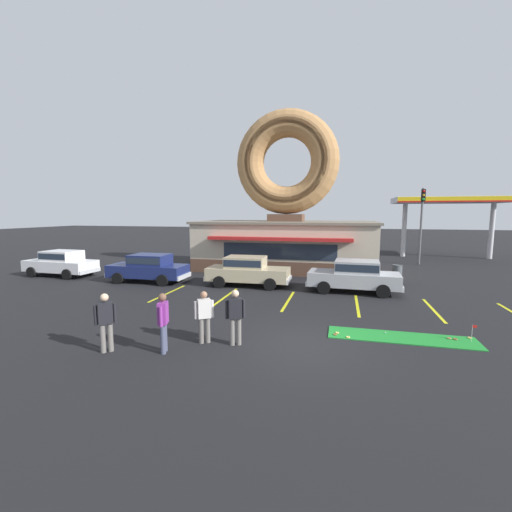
# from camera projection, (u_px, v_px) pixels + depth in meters

# --- Properties ---
(ground_plane) EXTENTS (160.00, 160.00, 0.00)m
(ground_plane) POSITION_uv_depth(u_px,v_px,m) (300.00, 344.00, 10.36)
(ground_plane) COLOR black
(donut_shop_building) EXTENTS (12.30, 6.75, 10.96)m
(donut_shop_building) POSITION_uv_depth(u_px,v_px,m) (286.00, 216.00, 23.96)
(donut_shop_building) COLOR brown
(donut_shop_building) RESTS_ON ground
(putting_mat) EXTENTS (4.51, 1.13, 0.03)m
(putting_mat) POSITION_uv_depth(u_px,v_px,m) (401.00, 338.00, 10.86)
(putting_mat) COLOR #1E842D
(putting_mat) RESTS_ON ground
(mini_donut_near_left) EXTENTS (0.13, 0.13, 0.04)m
(mini_donut_near_left) POSITION_uv_depth(u_px,v_px,m) (335.00, 334.00, 11.05)
(mini_donut_near_left) COLOR brown
(mini_donut_near_left) RESTS_ON putting_mat
(mini_donut_near_right) EXTENTS (0.13, 0.13, 0.04)m
(mini_donut_near_right) POSITION_uv_depth(u_px,v_px,m) (337.00, 333.00, 11.20)
(mini_donut_near_right) COLOR #E5C666
(mini_donut_near_right) RESTS_ON putting_mat
(mini_donut_mid_left) EXTENTS (0.13, 0.13, 0.04)m
(mini_donut_mid_left) POSITION_uv_depth(u_px,v_px,m) (470.00, 338.00, 10.75)
(mini_donut_mid_left) COLOR #E5C666
(mini_donut_mid_left) RESTS_ON putting_mat
(mini_donut_mid_centre) EXTENTS (0.13, 0.13, 0.04)m
(mini_donut_mid_centre) POSITION_uv_depth(u_px,v_px,m) (348.00, 337.00, 10.81)
(mini_donut_mid_centre) COLOR #E5C666
(mini_donut_mid_centre) RESTS_ON putting_mat
(mini_donut_mid_right) EXTENTS (0.13, 0.13, 0.04)m
(mini_donut_mid_right) POSITION_uv_depth(u_px,v_px,m) (449.00, 338.00, 10.71)
(mini_donut_mid_right) COLOR #A5724C
(mini_donut_mid_right) RESTS_ON putting_mat
(mini_donut_far_left) EXTENTS (0.13, 0.13, 0.04)m
(mini_donut_far_left) POSITION_uv_depth(u_px,v_px,m) (455.00, 339.00, 10.64)
(mini_donut_far_left) COLOR brown
(mini_donut_far_left) RESTS_ON putting_mat
(golf_ball) EXTENTS (0.04, 0.04, 0.04)m
(golf_ball) POSITION_uv_depth(u_px,v_px,m) (385.00, 333.00, 11.21)
(golf_ball) COLOR white
(golf_ball) RESTS_ON putting_mat
(putting_flag_pin) EXTENTS (0.13, 0.01, 0.55)m
(putting_flag_pin) POSITION_uv_depth(u_px,v_px,m) (474.00, 329.00, 10.38)
(putting_flag_pin) COLOR silver
(putting_flag_pin) RESTS_ON putting_mat
(car_navy) EXTENTS (4.59, 2.04, 1.60)m
(car_navy) POSITION_uv_depth(u_px,v_px,m) (149.00, 267.00, 19.57)
(car_navy) COLOR navy
(car_navy) RESTS_ON ground
(car_silver) EXTENTS (4.63, 2.14, 1.60)m
(car_silver) POSITION_uv_depth(u_px,v_px,m) (355.00, 275.00, 17.07)
(car_silver) COLOR #B2B5BA
(car_silver) RESTS_ON ground
(car_white) EXTENTS (4.63, 2.12, 1.60)m
(car_white) POSITION_uv_depth(u_px,v_px,m) (61.00, 262.00, 21.43)
(car_white) COLOR silver
(car_white) RESTS_ON ground
(car_champagne) EXTENTS (4.60, 2.06, 1.60)m
(car_champagne) POSITION_uv_depth(u_px,v_px,m) (247.00, 270.00, 18.56)
(car_champagne) COLOR #BCAD89
(car_champagne) RESTS_ON ground
(pedestrian_blue_sweater_man) EXTENTS (0.51, 0.41, 1.61)m
(pedestrian_blue_sweater_man) POSITION_uv_depth(u_px,v_px,m) (204.00, 315.00, 10.36)
(pedestrian_blue_sweater_man) COLOR slate
(pedestrian_blue_sweater_man) RESTS_ON ground
(pedestrian_hooded_kid) EXTENTS (0.56, 0.36, 1.69)m
(pedestrian_hooded_kid) POSITION_uv_depth(u_px,v_px,m) (235.00, 315.00, 10.19)
(pedestrian_hooded_kid) COLOR slate
(pedestrian_hooded_kid) RESTS_ON ground
(pedestrian_leather_jacket_man) EXTENTS (0.47, 0.43, 1.71)m
(pedestrian_leather_jacket_man) POSITION_uv_depth(u_px,v_px,m) (106.00, 320.00, 9.67)
(pedestrian_leather_jacket_man) COLOR slate
(pedestrian_leather_jacket_man) RESTS_ON ground
(pedestrian_clipboard_woman) EXTENTS (0.33, 0.58, 1.72)m
(pedestrian_clipboard_woman) POSITION_uv_depth(u_px,v_px,m) (163.00, 320.00, 9.63)
(pedestrian_clipboard_woman) COLOR #474C66
(pedestrian_clipboard_woman) RESTS_ON ground
(trash_bin) EXTENTS (0.57, 0.57, 0.97)m
(trash_bin) POSITION_uv_depth(u_px,v_px,m) (397.00, 273.00, 19.76)
(trash_bin) COLOR #51565B
(trash_bin) RESTS_ON ground
(traffic_light_pole) EXTENTS (0.28, 0.47, 5.80)m
(traffic_light_pole) POSITION_uv_depth(u_px,v_px,m) (422.00, 216.00, 25.85)
(traffic_light_pole) COLOR #595B60
(traffic_light_pole) RESTS_ON ground
(gas_station_canopy) EXTENTS (9.00, 4.46, 5.30)m
(gas_station_canopy) POSITION_uv_depth(u_px,v_px,m) (449.00, 202.00, 29.85)
(gas_station_canopy) COLOR silver
(gas_station_canopy) RESTS_ON ground
(parking_stripe_far_left) EXTENTS (0.12, 3.60, 0.01)m
(parking_stripe_far_left) POSITION_uv_depth(u_px,v_px,m) (168.00, 293.00, 16.89)
(parking_stripe_far_left) COLOR yellow
(parking_stripe_far_left) RESTS_ON ground
(parking_stripe_left) EXTENTS (0.12, 3.60, 0.01)m
(parking_stripe_left) POSITION_uv_depth(u_px,v_px,m) (225.00, 297.00, 16.17)
(parking_stripe_left) COLOR yellow
(parking_stripe_left) RESTS_ON ground
(parking_stripe_mid_left) EXTENTS (0.12, 3.60, 0.01)m
(parking_stripe_mid_left) POSITION_uv_depth(u_px,v_px,m) (288.00, 301.00, 15.44)
(parking_stripe_mid_left) COLOR yellow
(parking_stripe_mid_left) RESTS_ON ground
(parking_stripe_centre) EXTENTS (0.12, 3.60, 0.01)m
(parking_stripe_centre) POSITION_uv_depth(u_px,v_px,m) (357.00, 305.00, 14.72)
(parking_stripe_centre) COLOR yellow
(parking_stripe_centre) RESTS_ON ground
(parking_stripe_mid_right) EXTENTS (0.12, 3.60, 0.01)m
(parking_stripe_mid_right) POSITION_uv_depth(u_px,v_px,m) (433.00, 310.00, 14.00)
(parking_stripe_mid_right) COLOR yellow
(parking_stripe_mid_right) RESTS_ON ground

